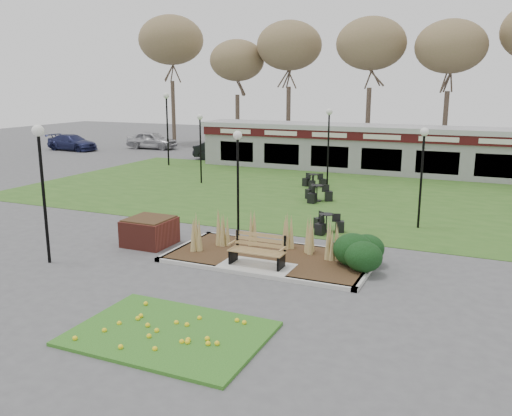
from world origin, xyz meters
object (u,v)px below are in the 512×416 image
at_px(brick_planter, 150,231).
at_px(car_blue, 72,142).
at_px(car_black, 224,150).
at_px(lamp_post_far_right, 423,156).
at_px(park_bench, 258,250).
at_px(lamp_post_mid_right, 329,130).
at_px(car_silver, 152,140).
at_px(bistro_set_a, 326,226).
at_px(bistro_set_c, 314,183).
at_px(bistro_set_b, 317,196).
at_px(food_pavilion, 386,149).
at_px(lamp_post_far_left, 167,113).
at_px(lamp_post_near_left, 41,164).
at_px(lamp_post_mid_left, 200,133).
at_px(lamp_post_near_right, 238,160).

relative_size(brick_planter, car_blue, 0.33).
bearing_deg(car_black, lamp_post_far_right, -139.43).
relative_size(park_bench, lamp_post_mid_right, 0.41).
height_order(car_silver, car_black, car_silver).
xyz_separation_m(bistro_set_a, bistro_set_c, (-3.20, 8.33, 0.01)).
relative_size(bistro_set_b, car_black, 0.33).
relative_size(brick_planter, food_pavilion, 0.06).
bearing_deg(lamp_post_mid_right, lamp_post_far_left, 167.11).
distance_m(lamp_post_near_left, car_blue, 30.38).
height_order(food_pavilion, lamp_post_far_left, lamp_post_far_left).
height_order(lamp_post_mid_right, car_black, lamp_post_mid_right).
bearing_deg(bistro_set_a, brick_planter, -141.83).
bearing_deg(car_silver, lamp_post_far_right, -130.19).
distance_m(lamp_post_far_right, lamp_post_far_left, 20.38).
distance_m(food_pavilion, lamp_post_mid_left, 11.80).
bearing_deg(lamp_post_near_right, park_bench, -54.76).
bearing_deg(bistro_set_c, bistro_set_b, -69.44).
relative_size(bistro_set_a, car_blue, 0.28).
relative_size(park_bench, lamp_post_far_left, 0.35).
xyz_separation_m(food_pavilion, lamp_post_near_right, (-2.09, -16.76, 1.31)).
bearing_deg(car_blue, lamp_post_mid_right, -102.80).
xyz_separation_m(lamp_post_near_left, lamp_post_mid_right, (4.11, 16.13, -0.08)).
bearing_deg(lamp_post_near_left, park_bench, 19.02).
xyz_separation_m(car_black, car_blue, (-14.15, 0.00, -0.06)).
height_order(lamp_post_near_left, bistro_set_c, lamp_post_near_left).
xyz_separation_m(lamp_post_mid_right, bistro_set_c, (-0.47, -0.94, -2.76)).
height_order(park_bench, lamp_post_far_right, lamp_post_far_right).
xyz_separation_m(food_pavilion, lamp_post_mid_right, (-2.04, -5.70, 1.54)).
distance_m(food_pavilion, lamp_post_mid_right, 6.25).
relative_size(lamp_post_near_right, lamp_post_far_right, 0.99).
bearing_deg(bistro_set_b, food_pavilion, 82.52).
bearing_deg(lamp_post_mid_left, lamp_post_far_right, -22.10).
relative_size(car_silver, car_blue, 0.96).
xyz_separation_m(lamp_post_mid_right, car_blue, (-23.96, 6.74, -2.36)).
distance_m(brick_planter, lamp_post_far_right, 10.38).
distance_m(lamp_post_mid_left, bistro_set_a, 11.96).
bearing_deg(food_pavilion, lamp_post_far_left, -168.05).
height_order(food_pavilion, lamp_post_mid_right, lamp_post_mid_right).
bearing_deg(park_bench, bistro_set_c, 100.89).
bearing_deg(lamp_post_far_left, food_pavilion, 11.95).
height_order(park_bench, bistro_set_a, park_bench).
bearing_deg(lamp_post_mid_right, brick_planter, -100.08).
height_order(lamp_post_near_right, bistro_set_a, lamp_post_near_right).
relative_size(food_pavilion, car_black, 5.69).
distance_m(bistro_set_b, bistro_set_c, 3.47).
bearing_deg(food_pavilion, bistro_set_c, -110.76).
height_order(food_pavilion, bistro_set_c, food_pavilion).
xyz_separation_m(lamp_post_far_left, bistro_set_a, (14.69, -12.00, -3.29)).
bearing_deg(car_blue, lamp_post_far_right, -112.28).
bearing_deg(lamp_post_far_left, car_blue, 161.57).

